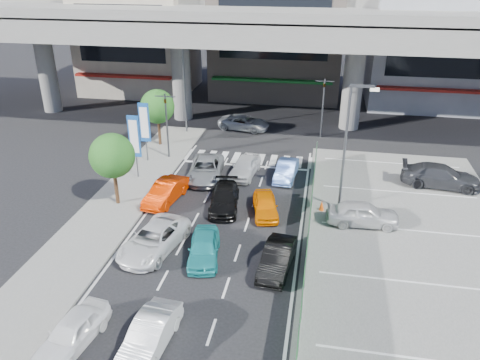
% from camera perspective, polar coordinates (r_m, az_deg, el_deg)
% --- Properties ---
extents(ground, '(120.00, 120.00, 0.00)m').
position_cam_1_polar(ground, '(25.84, -3.83, -8.50)').
color(ground, black).
rests_on(ground, ground).
extents(parking_lot, '(12.00, 28.00, 0.06)m').
position_cam_1_polar(parking_lot, '(27.43, 20.41, -7.97)').
color(parking_lot, '#5E5E5C').
rests_on(parking_lot, ground).
extents(sidewalk_left, '(4.00, 30.00, 0.12)m').
position_cam_1_polar(sidewalk_left, '(31.21, -14.62, -2.79)').
color(sidewalk_left, '#5E5E5C').
rests_on(sidewalk_left, ground).
extents(fence_run, '(0.16, 22.00, 1.80)m').
position_cam_1_polar(fence_run, '(25.57, 8.34, -6.73)').
color(fence_run, '#1D5527').
rests_on(fence_run, ground).
extents(expressway, '(64.00, 14.00, 10.75)m').
position_cam_1_polar(expressway, '(43.42, 3.16, 18.01)').
color(expressway, slate).
rests_on(expressway, ground).
extents(building_west, '(12.00, 10.90, 13.00)m').
position_cam_1_polar(building_west, '(57.45, -12.26, 17.06)').
color(building_west, '#9F9380').
rests_on(building_west, ground).
extents(building_center, '(14.00, 10.90, 15.00)m').
position_cam_1_polar(building_center, '(54.39, 4.73, 18.14)').
color(building_center, gray).
rests_on(building_center, ground).
extents(building_east, '(12.00, 10.90, 12.00)m').
position_cam_1_polar(building_east, '(54.35, 22.16, 14.83)').
color(building_east, gray).
rests_on(building_east, ground).
extents(traffic_light_left, '(1.60, 1.24, 5.20)m').
position_cam_1_polar(traffic_light_left, '(36.29, -9.03, 8.41)').
color(traffic_light_left, '#595B60').
rests_on(traffic_light_left, ground).
extents(traffic_light_right, '(1.60, 1.24, 5.20)m').
position_cam_1_polar(traffic_light_right, '(41.06, 10.18, 10.34)').
color(traffic_light_right, '#595B60').
rests_on(traffic_light_right, ground).
extents(street_lamp_right, '(1.65, 0.22, 8.00)m').
position_cam_1_polar(street_lamp_right, '(28.44, 13.13, 4.98)').
color(street_lamp_right, '#595B60').
rests_on(street_lamp_right, ground).
extents(street_lamp_left, '(1.65, 0.22, 8.00)m').
position_cam_1_polar(street_lamp_left, '(41.61, -6.59, 11.95)').
color(street_lamp_left, '#595B60').
rests_on(street_lamp_left, ground).
extents(signboard_near, '(0.80, 0.14, 4.70)m').
position_cam_1_polar(signboard_near, '(33.39, -12.75, 4.98)').
color(signboard_near, '#595B60').
rests_on(signboard_near, ground).
extents(signboard_far, '(0.80, 0.14, 4.70)m').
position_cam_1_polar(signboard_far, '(36.14, -11.56, 6.68)').
color(signboard_far, '#595B60').
rests_on(signboard_far, ground).
extents(tree_near, '(2.80, 2.80, 4.80)m').
position_cam_1_polar(tree_near, '(29.82, -15.32, 2.85)').
color(tree_near, '#382314').
rests_on(tree_near, ground).
extents(tree_far, '(2.80, 2.80, 4.80)m').
position_cam_1_polar(tree_far, '(39.23, -10.03, 8.80)').
color(tree_far, '#382314').
rests_on(tree_far, ground).
extents(van_white_back_left, '(2.10, 4.01, 1.30)m').
position_cam_1_polar(van_white_back_left, '(21.14, -19.75, -17.04)').
color(van_white_back_left, white).
rests_on(van_white_back_left, ground).
extents(hatch_white_back_mid, '(1.71, 4.06, 1.31)m').
position_cam_1_polar(hatch_white_back_mid, '(20.21, -10.95, -18.06)').
color(hatch_white_back_mid, white).
rests_on(hatch_white_back_mid, ground).
extents(sedan_white_mid_left, '(3.22, 5.32, 1.38)m').
position_cam_1_polar(sedan_white_mid_left, '(25.81, -10.45, -7.12)').
color(sedan_white_mid_left, white).
rests_on(sedan_white_mid_left, ground).
extents(taxi_teal_mid, '(2.20, 4.09, 1.32)m').
position_cam_1_polar(taxi_teal_mid, '(24.85, -4.42, -8.22)').
color(taxi_teal_mid, teal).
rests_on(taxi_teal_mid, ground).
extents(hatch_black_mid_right, '(1.78, 4.08, 1.31)m').
position_cam_1_polar(hatch_black_mid_right, '(24.06, 4.55, -9.51)').
color(hatch_black_mid_right, black).
rests_on(hatch_black_mid_right, ground).
extents(taxi_orange_left, '(2.11, 4.36, 1.38)m').
position_cam_1_polar(taxi_orange_left, '(30.66, -9.02, -1.44)').
color(taxi_orange_left, '#C82900').
rests_on(taxi_orange_left, ground).
extents(sedan_black_mid, '(2.34, 4.55, 1.26)m').
position_cam_1_polar(sedan_black_mid, '(29.61, -1.92, -2.27)').
color(sedan_black_mid, black).
rests_on(sedan_black_mid, ground).
extents(taxi_orange_right, '(2.19, 3.82, 1.22)m').
position_cam_1_polar(taxi_orange_right, '(28.89, 3.11, -3.09)').
color(taxi_orange_right, orange).
rests_on(taxi_orange_right, ground).
extents(wagon_silver_front_left, '(2.88, 5.21, 1.38)m').
position_cam_1_polar(wagon_silver_front_left, '(33.64, -4.21, 1.36)').
color(wagon_silver_front_left, '#989B9E').
rests_on(wagon_silver_front_left, ground).
extents(sedan_white_front_mid, '(2.09, 4.21, 1.38)m').
position_cam_1_polar(sedan_white_front_mid, '(33.93, 0.59, 1.65)').
color(sedan_white_front_mid, silver).
rests_on(sedan_white_front_mid, ground).
extents(kei_truck_front_right, '(1.58, 3.86, 1.24)m').
position_cam_1_polar(kei_truck_front_right, '(33.65, 5.67, 1.17)').
color(kei_truck_front_right, '#577ED1').
rests_on(kei_truck_front_right, ground).
extents(crossing_wagon_silver, '(4.93, 2.85, 1.29)m').
position_cam_1_polar(crossing_wagon_silver, '(43.34, 0.49, 7.00)').
color(crossing_wagon_silver, '#A9ACB1').
rests_on(crossing_wagon_silver, ground).
extents(parked_sedan_white, '(4.30, 1.90, 1.44)m').
position_cam_1_polar(parked_sedan_white, '(28.54, 14.72, -3.98)').
color(parked_sedan_white, silver).
rests_on(parked_sedan_white, parking_lot).
extents(parked_sedan_dgrey, '(5.46, 2.70, 1.52)m').
position_cam_1_polar(parked_sedan_dgrey, '(34.99, 23.29, 0.44)').
color(parked_sedan_dgrey, '#313337').
rests_on(parked_sedan_dgrey, parking_lot).
extents(traffic_cone, '(0.37, 0.37, 0.65)m').
position_cam_1_polar(traffic_cone, '(29.75, 9.92, -3.05)').
color(traffic_cone, '#FF570E').
rests_on(traffic_cone, parking_lot).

